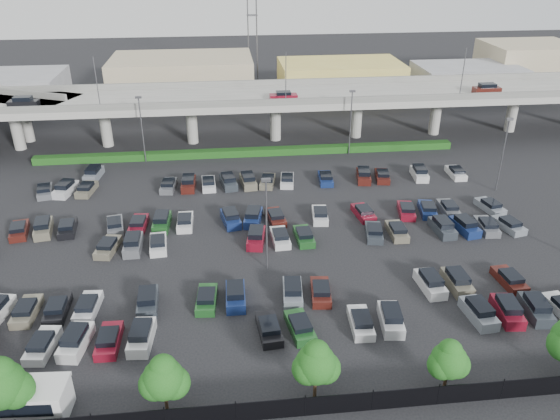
# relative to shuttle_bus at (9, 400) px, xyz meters

# --- Properties ---
(ground) EXTENTS (280.00, 280.00, 0.00)m
(ground) POSITION_rel_shuttle_bus_xyz_m (20.22, 25.59, -1.47)
(ground) COLOR black
(overpass) EXTENTS (150.00, 13.00, 15.80)m
(overpass) POSITION_rel_shuttle_bus_xyz_m (20.01, 57.56, 5.50)
(overpass) COLOR gray
(overpass) RESTS_ON ground
(hedge) EXTENTS (66.00, 1.60, 1.10)m
(hedge) POSITION_rel_shuttle_bus_xyz_m (20.22, 50.59, -0.92)
(hedge) COLOR #144012
(hedge) RESTS_ON ground
(fence) EXTENTS (70.00, 0.10, 2.00)m
(fence) POSITION_rel_shuttle_bus_xyz_m (20.17, -2.41, -0.56)
(fence) COLOR black
(fence) RESTS_ON ground
(tree_row) EXTENTS (65.07, 3.66, 5.94)m
(tree_row) POSITION_rel_shuttle_bus_xyz_m (20.93, -0.93, 2.05)
(tree_row) COLOR #332316
(tree_row) RESTS_ON ground
(shuttle_bus) EXTENTS (8.55, 3.40, 2.69)m
(shuttle_bus) POSITION_rel_shuttle_bus_xyz_m (0.00, 0.00, 0.00)
(shuttle_bus) COLOR silver
(shuttle_bus) RESTS_ON ground
(parked_cars) EXTENTS (63.06, 41.63, 1.67)m
(parked_cars) POSITION_rel_shuttle_bus_xyz_m (18.63, 21.96, -0.83)
(parked_cars) COLOR silver
(parked_cars) RESTS_ON ground
(light_poles) EXTENTS (66.90, 48.38, 10.30)m
(light_poles) POSITION_rel_shuttle_bus_xyz_m (16.10, 27.59, 4.77)
(light_poles) COLOR #4C4C51
(light_poles) RESTS_ON ground
(distant_buildings) EXTENTS (138.00, 24.00, 9.00)m
(distant_buildings) POSITION_rel_shuttle_bus_xyz_m (32.60, 87.40, 2.28)
(distant_buildings) COLOR gray
(distant_buildings) RESTS_ON ground
(comm_tower) EXTENTS (2.40, 2.40, 30.00)m
(comm_tower) POSITION_rel_shuttle_bus_xyz_m (24.22, 99.59, 14.14)
(comm_tower) COLOR #4C4C51
(comm_tower) RESTS_ON ground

